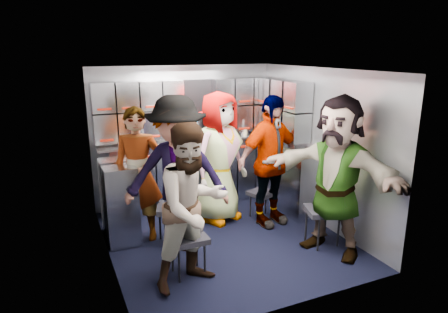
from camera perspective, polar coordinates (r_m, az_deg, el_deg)
name	(u,v)px	position (r m, az deg, el deg)	size (l,w,h in m)	color
floor	(225,239)	(5.17, 0.09, -11.65)	(3.00, 3.00, 0.00)	black
wall_back	(185,135)	(6.15, -5.60, 3.05)	(2.80, 0.04, 2.10)	#969CA4
wall_left	(105,173)	(4.43, -16.69, -2.30)	(0.04, 3.00, 2.10)	#969CA4
wall_right	(320,148)	(5.49, 13.56, 1.23)	(0.04, 3.00, 2.10)	#969CA4
ceiling	(225,70)	(4.62, 0.10, 12.29)	(2.80, 3.00, 0.02)	silver
cart_bank_back	(190,173)	(6.10, -4.84, -2.43)	(2.68, 0.38, 0.99)	#A2A8B2
cart_bank_left	(119,201)	(5.16, -14.75, -6.21)	(0.38, 0.76, 0.99)	#A2A8B2
counter	(189,140)	(5.97, -4.95, 2.34)	(2.68, 0.42, 0.03)	silver
locker_bank_back	(187,108)	(5.94, -5.25, 6.93)	(2.68, 0.28, 0.82)	#A2A8B2
locker_bank_right	(284,109)	(5.89, 8.53, 6.76)	(0.28, 1.00, 0.82)	#A2A8B2
right_cabinet	(285,176)	(6.03, 8.67, -2.72)	(0.28, 1.20, 1.00)	#A2A8B2
coffee_niche	(198,108)	(6.05, -3.80, 6.93)	(0.46, 0.16, 0.84)	black
red_latch_strip	(194,152)	(5.81, -4.28, 0.64)	(2.60, 0.02, 0.03)	#931606
jump_seat_near_left	(188,240)	(4.28, -5.18, -11.79)	(0.38, 0.36, 0.45)	black
jump_seat_mid_left	(174,210)	(4.97, -7.17, -7.54)	(0.51, 0.49, 0.48)	black
jump_seat_center	(214,190)	(5.75, -1.38, -4.78)	(0.37, 0.35, 0.42)	black
jump_seat_mid_right	(262,194)	(5.65, 5.46, -5.40)	(0.42, 0.41, 0.40)	black
jump_seat_near_right	(323,212)	(5.01, 13.98, -7.77)	(0.49, 0.48, 0.47)	black
attendant_standing	(138,175)	(5.00, -12.13, -2.60)	(0.61, 0.40, 1.67)	black
attendant_arc_a	(193,207)	(3.94, -4.48, -7.19)	(0.81, 0.63, 1.67)	black
attendant_arc_b	(177,175)	(4.64, -6.72, -2.66)	(1.19, 0.68, 1.84)	black
attendant_arc_c	(219,158)	(5.43, -0.68, -0.17)	(0.88, 0.57, 1.80)	black
attendant_arc_d	(270,161)	(5.34, 6.54, -0.69)	(1.03, 0.43, 1.77)	black
attendant_arc_e	(336,176)	(4.71, 15.70, -2.74)	(1.72, 0.55, 1.86)	black
bottle_left	(142,137)	(5.70, -11.63, 2.79)	(0.07, 0.07, 0.22)	white
bottle_mid	(197,131)	(5.92, -3.92, 3.70)	(0.06, 0.06, 0.26)	white
bottle_right	(243,127)	(6.22, 2.66, 4.20)	(0.07, 0.07, 0.25)	white
cup_left	(143,141)	(5.71, -11.49, 2.12)	(0.08, 0.08, 0.09)	#C3B589
cup_right	(245,132)	(6.24, 3.01, 3.58)	(0.07, 0.07, 0.11)	#C3B589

